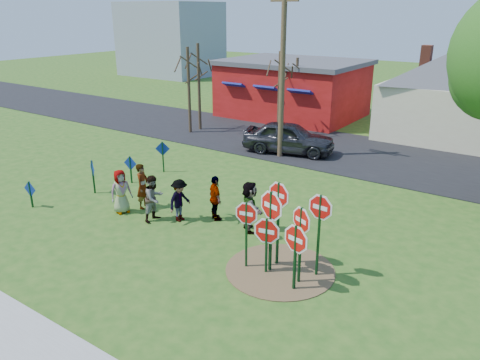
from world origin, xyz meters
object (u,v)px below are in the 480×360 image
at_px(stop_sign_c, 301,228).
at_px(suv, 289,137).
at_px(stop_sign_a, 271,214).
at_px(stop_sign_b, 279,203).
at_px(person_b, 143,186).
at_px(person_a, 121,191).
at_px(utility_pole, 283,67).
at_px(stop_sign_d, 320,215).

relative_size(stop_sign_c, suv, 0.50).
xyz_separation_m(stop_sign_a, stop_sign_b, (-0.03, 0.45, 0.17)).
height_order(stop_sign_a, suv, stop_sign_a).
relative_size(stop_sign_b, stop_sign_c, 1.14).
relative_size(stop_sign_c, person_b, 1.37).
xyz_separation_m(person_a, utility_pole, (1.31, 9.51, 3.70)).
xyz_separation_m(person_a, person_b, (0.33, 0.78, 0.04)).
xyz_separation_m(person_b, suv, (1.03, 9.55, -0.02)).
bearing_deg(person_b, stop_sign_c, -119.25).
xyz_separation_m(stop_sign_b, stop_sign_d, (1.26, 0.09, -0.09)).
bearing_deg(person_b, stop_sign_a, -120.05).
relative_size(stop_sign_a, suv, 0.55).
xyz_separation_m(stop_sign_d, suv, (-6.61, 10.24, -1.04)).
distance_m(stop_sign_b, stop_sign_c, 1.19).
xyz_separation_m(stop_sign_d, person_a, (-7.96, -0.10, -1.06)).
bearing_deg(person_a, stop_sign_b, -71.16).
xyz_separation_m(stop_sign_b, person_a, (-6.71, -0.01, -1.15)).
bearing_deg(person_b, stop_sign_b, -116.15).
bearing_deg(utility_pole, stop_sign_d, -54.77).
height_order(stop_sign_d, suv, stop_sign_d).
height_order(person_b, utility_pole, utility_pole).
relative_size(suv, utility_pole, 0.55).
distance_m(stop_sign_c, person_a, 7.79).
bearing_deg(person_a, stop_sign_d, -70.53).
bearing_deg(stop_sign_c, stop_sign_d, 94.06).
height_order(stop_sign_b, utility_pole, utility_pole).
relative_size(stop_sign_b, utility_pole, 0.32).
xyz_separation_m(person_a, suv, (1.36, 10.33, 0.02)).
bearing_deg(stop_sign_c, person_a, -158.51).
height_order(stop_sign_c, stop_sign_d, stop_sign_d).
bearing_deg(utility_pole, suv, 86.91).
distance_m(stop_sign_a, stop_sign_c, 1.00).
height_order(stop_sign_c, suv, stop_sign_c).
relative_size(stop_sign_c, person_a, 1.44).
relative_size(stop_sign_d, suv, 0.55).
distance_m(stop_sign_d, suv, 12.23).
height_order(stop_sign_c, person_a, stop_sign_c).
relative_size(stop_sign_a, person_a, 1.57).
xyz_separation_m(stop_sign_a, utility_pole, (-5.42, 9.96, 2.72)).
bearing_deg(person_a, stop_sign_c, -75.11).
xyz_separation_m(stop_sign_b, suv, (-5.35, 10.33, -1.13)).
bearing_deg(stop_sign_a, utility_pole, 134.59).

